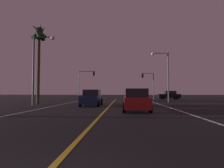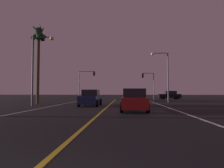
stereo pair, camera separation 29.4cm
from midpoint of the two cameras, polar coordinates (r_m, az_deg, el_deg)
name	(u,v)px [view 2 (the right image)]	position (r m, az deg, el deg)	size (l,w,h in m)	color
lane_edge_right	(172,109)	(16.99, 18.31, -7.21)	(0.16, 41.57, 0.01)	silver
lane_edge_left	(42,108)	(17.97, -20.21, -6.92)	(0.16, 41.57, 0.01)	silver
lane_center_divider	(105,108)	(16.51, -1.52, -7.47)	(0.16, 41.57, 0.01)	gold
car_lead_same_lane	(134,100)	(14.40, 7.22, -4.93)	(2.02, 4.30, 1.70)	black
car_oncoming	(91,98)	(19.88, -6.11, -4.25)	(2.02, 4.30, 1.70)	black
car_ahead_far	(131,96)	(30.04, 6.00, -3.65)	(2.02, 4.30, 1.70)	black
car_crossing_side	(170,95)	(39.76, 17.37, -3.26)	(4.30, 2.02, 1.70)	black
traffic_light_near_right	(148,80)	(38.07, 11.12, 1.25)	(2.46, 0.36, 5.26)	#4C4C51
traffic_light_near_left	(87,78)	(38.51, -7.52, 1.72)	(3.41, 0.36, 5.72)	#4C4C51
street_lamp_left_mid	(38,61)	(21.21, -21.27, 6.63)	(2.33, 0.44, 7.36)	#4C4C51
street_lamp_right_far	(164,70)	(28.05, 15.73, 4.25)	(2.50, 0.44, 7.24)	#4C4C51
palm_tree_left_mid	(39,40)	(25.42, -21.18, 12.49)	(2.20, 2.06, 9.98)	#473826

